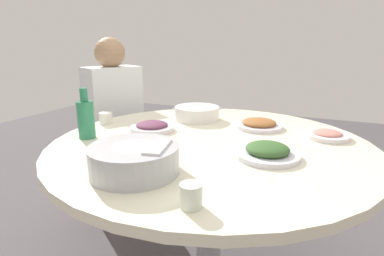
% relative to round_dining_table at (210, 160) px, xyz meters
% --- Properties ---
extents(round_dining_table, '(1.38, 1.38, 0.76)m').
position_rel_round_dining_table_xyz_m(round_dining_table, '(0.00, 0.00, 0.00)').
color(round_dining_table, '#99999E').
rests_on(round_dining_table, ground).
extents(rice_bowl, '(0.30, 0.30, 0.10)m').
position_rel_round_dining_table_xyz_m(rice_bowl, '(-0.11, -0.42, 0.14)').
color(rice_bowl, '#B2B5BA').
rests_on(rice_bowl, round_dining_table).
extents(soup_bowl, '(0.25, 0.25, 0.07)m').
position_rel_round_dining_table_xyz_m(soup_bowl, '(-0.20, 0.33, 0.12)').
color(soup_bowl, white).
rests_on(soup_bowl, round_dining_table).
extents(dish_greens, '(0.24, 0.24, 0.06)m').
position_rel_round_dining_table_xyz_m(dish_greens, '(0.26, -0.11, 0.11)').
color(dish_greens, silver).
rests_on(dish_greens, round_dining_table).
extents(dish_eggplant, '(0.21, 0.21, 0.05)m').
position_rel_round_dining_table_xyz_m(dish_eggplant, '(-0.32, 0.04, 0.11)').
color(dish_eggplant, silver).
rests_on(dish_eggplant, round_dining_table).
extents(dish_stirfry, '(0.24, 0.24, 0.05)m').
position_rel_round_dining_table_xyz_m(dish_stirfry, '(0.15, 0.29, 0.11)').
color(dish_stirfry, silver).
rests_on(dish_stirfry, round_dining_table).
extents(dish_shrimp, '(0.19, 0.19, 0.04)m').
position_rel_round_dining_table_xyz_m(dish_shrimp, '(0.47, 0.24, 0.10)').
color(dish_shrimp, white).
rests_on(dish_shrimp, round_dining_table).
extents(green_bottle, '(0.07, 0.07, 0.22)m').
position_rel_round_dining_table_xyz_m(green_bottle, '(-0.52, -0.18, 0.18)').
color(green_bottle, '#2B7F56').
rests_on(green_bottle, round_dining_table).
extents(tea_cup_near, '(0.07, 0.07, 0.06)m').
position_rel_round_dining_table_xyz_m(tea_cup_near, '(-0.61, 0.06, 0.12)').
color(tea_cup_near, white).
rests_on(tea_cup_near, round_dining_table).
extents(tea_cup_far, '(0.06, 0.06, 0.07)m').
position_rel_round_dining_table_xyz_m(tea_cup_far, '(0.15, -0.55, 0.12)').
color(tea_cup_far, silver).
rests_on(tea_cup_far, round_dining_table).
extents(stool_for_diner_left, '(0.37, 0.37, 0.45)m').
position_rel_round_dining_table_xyz_m(stool_for_diner_left, '(-0.83, 0.41, -0.45)').
color(stool_for_diner_left, brown).
rests_on(stool_for_diner_left, ground).
extents(diner_left, '(0.45, 0.44, 0.76)m').
position_rel_round_dining_table_xyz_m(diner_left, '(-0.83, 0.41, 0.09)').
color(diner_left, '#2D333D').
rests_on(diner_left, stool_for_diner_left).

